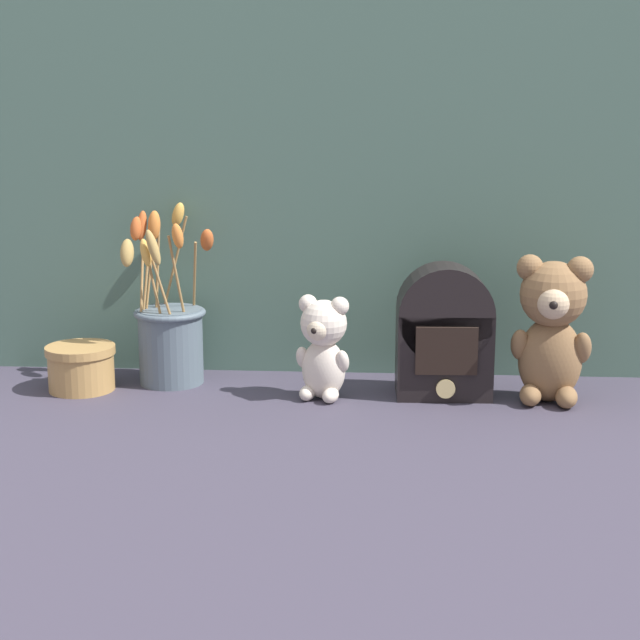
# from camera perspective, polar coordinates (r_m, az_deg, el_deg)

# --- Properties ---
(ground_plane) EXTENTS (4.00, 4.00, 0.00)m
(ground_plane) POSITION_cam_1_polar(r_m,az_deg,el_deg) (1.60, -0.05, -4.56)
(ground_plane) COLOR #3D3847
(backdrop_wall) EXTENTS (1.31, 0.02, 0.66)m
(backdrop_wall) POSITION_cam_1_polar(r_m,az_deg,el_deg) (1.70, 0.33, 7.75)
(backdrop_wall) COLOR #4C6B5B
(backdrop_wall) RESTS_ON ground
(teddy_bear_large) EXTENTS (0.13, 0.12, 0.24)m
(teddy_bear_large) POSITION_cam_1_polar(r_m,az_deg,el_deg) (1.59, 13.33, -0.37)
(teddy_bear_large) COLOR olive
(teddy_bear_large) RESTS_ON ground
(teddy_bear_medium) EXTENTS (0.10, 0.09, 0.17)m
(teddy_bear_medium) POSITION_cam_1_polar(r_m,az_deg,el_deg) (1.58, 0.19, -1.49)
(teddy_bear_medium) COLOR beige
(teddy_bear_medium) RESTS_ON ground
(flower_vase) EXTENTS (0.16, 0.14, 0.31)m
(flower_vase) POSITION_cam_1_polar(r_m,az_deg,el_deg) (1.69, -8.74, -0.78)
(flower_vase) COLOR slate
(flower_vase) RESTS_ON ground
(vintage_radio) EXTENTS (0.16, 0.10, 0.22)m
(vintage_radio) POSITION_cam_1_polar(r_m,az_deg,el_deg) (1.60, 7.24, -0.71)
(vintage_radio) COLOR black
(vintage_radio) RESTS_ON ground
(decorative_tin_tall) EXTENTS (0.12, 0.12, 0.08)m
(decorative_tin_tall) POSITION_cam_1_polar(r_m,az_deg,el_deg) (1.68, -13.73, -2.71)
(decorative_tin_tall) COLOR tan
(decorative_tin_tall) RESTS_ON ground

